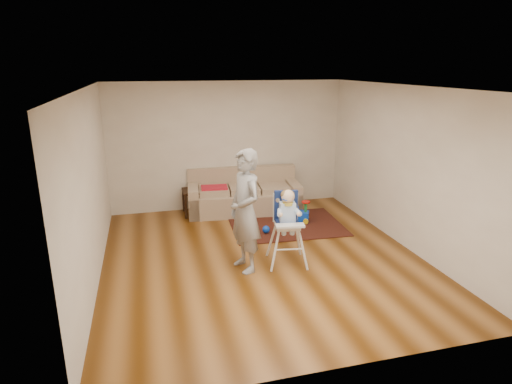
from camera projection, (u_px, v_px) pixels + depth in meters
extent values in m
plane|color=#502A08|center=(262.00, 258.00, 6.95)|extent=(5.50, 5.50, 0.00)
cube|color=beige|center=(228.00, 146.00, 9.12)|extent=(5.00, 0.04, 2.70)
cube|color=beige|center=(90.00, 189.00, 5.96)|extent=(0.04, 5.50, 2.70)
cube|color=beige|center=(406.00, 168.00, 7.17)|extent=(0.04, 5.50, 2.70)
cube|color=white|center=(263.00, 87.00, 6.18)|extent=(5.00, 5.50, 0.04)
cube|color=red|center=(214.00, 187.00, 8.77)|extent=(0.56, 0.39, 0.04)
cube|color=black|center=(286.00, 225.00, 8.35)|extent=(2.21, 1.71, 0.02)
sphere|color=blue|center=(266.00, 229.00, 7.91)|extent=(0.14, 0.14, 0.14)
cylinder|color=blue|center=(286.00, 200.00, 6.36)|extent=(0.03, 0.12, 0.01)
imported|color=#9B9A9D|center=(245.00, 211.00, 6.32)|extent=(0.60, 0.77, 1.86)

